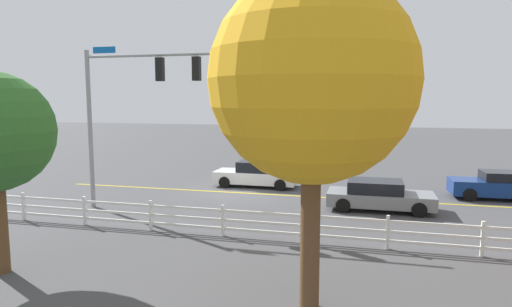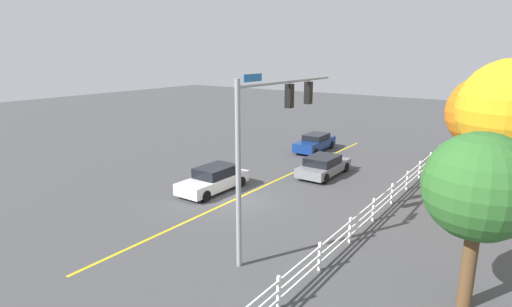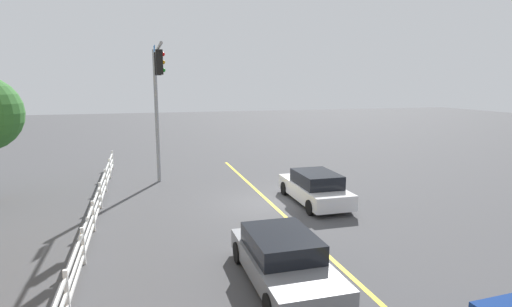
# 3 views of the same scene
# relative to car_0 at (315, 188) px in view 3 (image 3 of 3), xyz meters

# --- Properties ---
(ground_plane) EXTENTS (120.00, 120.00, 0.00)m
(ground_plane) POSITION_rel_car_0_xyz_m (0.49, 1.94, -0.71)
(ground_plane) COLOR #444447
(lane_center_stripe) EXTENTS (28.00, 0.16, 0.01)m
(lane_center_stripe) POSITION_rel_car_0_xyz_m (-3.51, 1.94, -0.71)
(lane_center_stripe) COLOR gold
(lane_center_stripe) RESTS_ON ground_plane
(signal_assembly) EXTENTS (7.24, 0.38, 7.26)m
(signal_assembly) POSITION_rel_car_0_xyz_m (4.03, 6.61, 4.38)
(signal_assembly) COLOR gray
(signal_assembly) RESTS_ON ground_plane
(car_0) EXTENTS (4.71, 1.95, 1.46)m
(car_0) POSITION_rel_car_0_xyz_m (0.00, 0.00, 0.00)
(car_0) COLOR silver
(car_0) RESTS_ON ground_plane
(car_2) EXTENTS (4.66, 2.01, 1.34)m
(car_2) POSITION_rel_car_0_xyz_m (-6.65, 3.89, -0.05)
(car_2) COLOR slate
(car_2) RESTS_ON ground_plane
(white_rail_fence) EXTENTS (26.10, 0.10, 1.15)m
(white_rail_fence) POSITION_rel_car_0_xyz_m (-2.51, 9.31, -0.11)
(white_rail_fence) COLOR white
(white_rail_fence) RESTS_ON ground_plane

